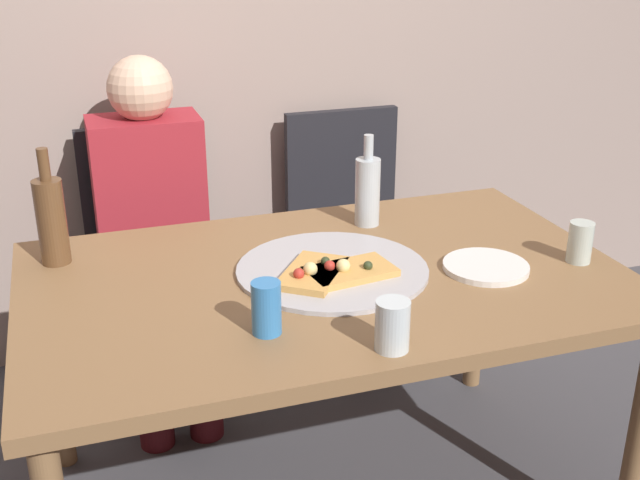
# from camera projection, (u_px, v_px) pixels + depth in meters

# --- Properties ---
(dining_table) EXTENTS (1.53, 0.95, 0.72)m
(dining_table) POSITION_uv_depth(u_px,v_px,m) (325.00, 299.00, 2.05)
(dining_table) COLOR olive
(dining_table) RESTS_ON ground_plane
(pizza_tray) EXTENTS (0.50, 0.50, 0.01)m
(pizza_tray) POSITION_uv_depth(u_px,v_px,m) (332.00, 270.00, 2.04)
(pizza_tray) COLOR #ADADB2
(pizza_tray) RESTS_ON dining_table
(pizza_slice_last) EXTENTS (0.24, 0.25, 0.05)m
(pizza_slice_last) POSITION_uv_depth(u_px,v_px,m) (313.00, 273.00, 1.98)
(pizza_slice_last) COLOR tan
(pizza_slice_last) RESTS_ON pizza_tray
(pizza_slice_extra) EXTENTS (0.24, 0.16, 0.05)m
(pizza_slice_extra) POSITION_uv_depth(u_px,v_px,m) (349.00, 271.00, 1.99)
(pizza_slice_extra) COLOR tan
(pizza_slice_extra) RESTS_ON pizza_tray
(wine_bottle) EXTENTS (0.08, 0.08, 0.31)m
(wine_bottle) POSITION_uv_depth(u_px,v_px,m) (51.00, 219.00, 2.05)
(wine_bottle) COLOR brown
(wine_bottle) RESTS_ON dining_table
(beer_bottle) EXTENTS (0.07, 0.07, 0.27)m
(beer_bottle) POSITION_uv_depth(u_px,v_px,m) (368.00, 190.00, 2.31)
(beer_bottle) COLOR #B2BCC1
(beer_bottle) RESTS_ON dining_table
(tumbler_near) EXTENTS (0.06, 0.06, 0.11)m
(tumbler_near) POSITION_uv_depth(u_px,v_px,m) (580.00, 242.00, 2.08)
(tumbler_near) COLOR #B7C6BC
(tumbler_near) RESTS_ON dining_table
(tumbler_far) EXTENTS (0.07, 0.07, 0.11)m
(tumbler_far) POSITION_uv_depth(u_px,v_px,m) (392.00, 325.00, 1.66)
(tumbler_far) COLOR silver
(tumbler_far) RESTS_ON dining_table
(soda_can) EXTENTS (0.07, 0.07, 0.12)m
(soda_can) POSITION_uv_depth(u_px,v_px,m) (266.00, 308.00, 1.72)
(soda_can) COLOR #337AC1
(soda_can) RESTS_ON dining_table
(plate_stack) EXTENTS (0.22, 0.22, 0.02)m
(plate_stack) POSITION_uv_depth(u_px,v_px,m) (486.00, 267.00, 2.05)
(plate_stack) COLOR white
(plate_stack) RESTS_ON dining_table
(chair_left) EXTENTS (0.44, 0.44, 0.90)m
(chair_left) POSITION_uv_depth(u_px,v_px,m) (152.00, 241.00, 2.77)
(chair_left) COLOR black
(chair_left) RESTS_ON ground_plane
(chair_right) EXTENTS (0.44, 0.44, 0.90)m
(chair_right) POSITION_uv_depth(u_px,v_px,m) (351.00, 217.00, 2.99)
(chair_right) COLOR black
(chair_right) RESTS_ON ground_plane
(guest_in_sweater) EXTENTS (0.36, 0.56, 1.17)m
(guest_in_sweater) POSITION_uv_depth(u_px,v_px,m) (155.00, 222.00, 2.59)
(guest_in_sweater) COLOR maroon
(guest_in_sweater) RESTS_ON ground_plane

